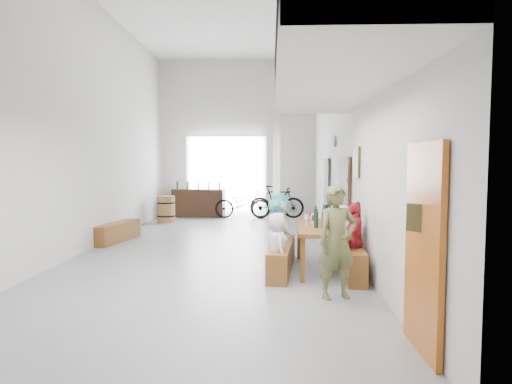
{
  "coord_description": "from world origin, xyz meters",
  "views": [
    {
      "loc": [
        1.19,
        -9.13,
        1.9
      ],
      "look_at": [
        0.88,
        -0.5,
        1.3
      ],
      "focal_mm": 30.0,
      "sensor_mm": 36.0,
      "label": 1
    }
  ],
  "objects_px": {
    "oak_barrel": "(166,209)",
    "bicycle_near": "(242,204)",
    "host_standing": "(337,242)",
    "tasting_table": "(320,230)",
    "bench_inner": "(282,256)",
    "serving_counter": "(198,203)",
    "side_bench": "(117,232)"
  },
  "relations": [
    {
      "from": "oak_barrel",
      "to": "bicycle_near",
      "type": "distance_m",
      "value": 2.57
    },
    {
      "from": "host_standing",
      "to": "bicycle_near",
      "type": "xyz_separation_m",
      "value": [
        -1.89,
        8.45,
        -0.3
      ]
    },
    {
      "from": "oak_barrel",
      "to": "tasting_table",
      "type": "bearing_deg",
      "value": -54.32
    },
    {
      "from": "bench_inner",
      "to": "bicycle_near",
      "type": "distance_m",
      "value": 7.0
    },
    {
      "from": "tasting_table",
      "to": "bicycle_near",
      "type": "height_order",
      "value": "bicycle_near"
    },
    {
      "from": "bench_inner",
      "to": "oak_barrel",
      "type": "relative_size",
      "value": 2.53
    },
    {
      "from": "tasting_table",
      "to": "oak_barrel",
      "type": "bearing_deg",
      "value": 127.58
    },
    {
      "from": "tasting_table",
      "to": "serving_counter",
      "type": "distance_m",
      "value": 8.04
    },
    {
      "from": "tasting_table",
      "to": "side_bench",
      "type": "height_order",
      "value": "tasting_table"
    },
    {
      "from": "serving_counter",
      "to": "host_standing",
      "type": "relative_size",
      "value": 1.14
    },
    {
      "from": "bicycle_near",
      "to": "tasting_table",
      "type": "bearing_deg",
      "value": -162.18
    },
    {
      "from": "host_standing",
      "to": "oak_barrel",
      "type": "bearing_deg",
      "value": 101.95
    },
    {
      "from": "oak_barrel",
      "to": "bicycle_near",
      "type": "height_order",
      "value": "bicycle_near"
    },
    {
      "from": "host_standing",
      "to": "bicycle_near",
      "type": "height_order",
      "value": "host_standing"
    },
    {
      "from": "oak_barrel",
      "to": "host_standing",
      "type": "height_order",
      "value": "host_standing"
    },
    {
      "from": "side_bench",
      "to": "oak_barrel",
      "type": "distance_m",
      "value": 3.34
    },
    {
      "from": "bench_inner",
      "to": "serving_counter",
      "type": "distance_m",
      "value": 7.82
    },
    {
      "from": "host_standing",
      "to": "bicycle_near",
      "type": "bearing_deg",
      "value": 84.81
    },
    {
      "from": "oak_barrel",
      "to": "serving_counter",
      "type": "distance_m",
      "value": 1.65
    },
    {
      "from": "tasting_table",
      "to": "oak_barrel",
      "type": "distance_m",
      "value": 7.18
    },
    {
      "from": "oak_barrel",
      "to": "host_standing",
      "type": "bearing_deg",
      "value": -60.27
    },
    {
      "from": "bicycle_near",
      "to": "oak_barrel",
      "type": "bearing_deg",
      "value": 116.36
    },
    {
      "from": "tasting_table",
      "to": "host_standing",
      "type": "relative_size",
      "value": 1.26
    },
    {
      "from": "tasting_table",
      "to": "host_standing",
      "type": "xyz_separation_m",
      "value": [
        0.05,
        -1.6,
        0.08
      ]
    },
    {
      "from": "tasting_table",
      "to": "oak_barrel",
      "type": "height_order",
      "value": "oak_barrel"
    },
    {
      "from": "tasting_table",
      "to": "host_standing",
      "type": "distance_m",
      "value": 1.6
    },
    {
      "from": "serving_counter",
      "to": "host_standing",
      "type": "bearing_deg",
      "value": -63.87
    },
    {
      "from": "serving_counter",
      "to": "bench_inner",
      "type": "bearing_deg",
      "value": -64.71
    },
    {
      "from": "tasting_table",
      "to": "bicycle_near",
      "type": "bearing_deg",
      "value": 106.88
    },
    {
      "from": "bench_inner",
      "to": "host_standing",
      "type": "bearing_deg",
      "value": -58.64
    },
    {
      "from": "side_bench",
      "to": "host_standing",
      "type": "height_order",
      "value": "host_standing"
    },
    {
      "from": "side_bench",
      "to": "bicycle_near",
      "type": "distance_m",
      "value": 5.13
    }
  ]
}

